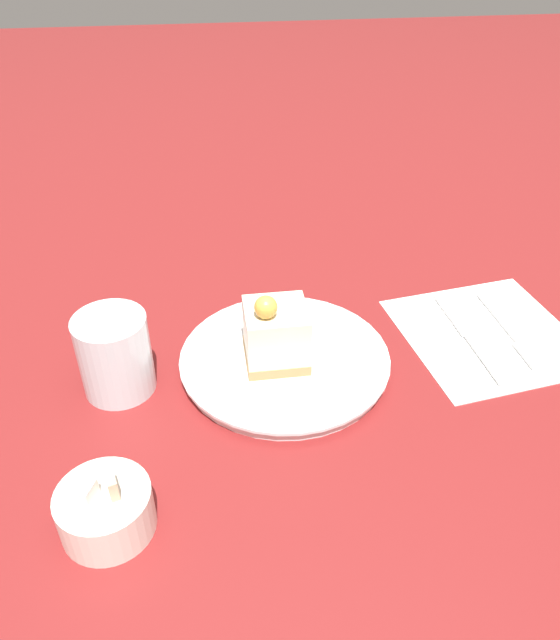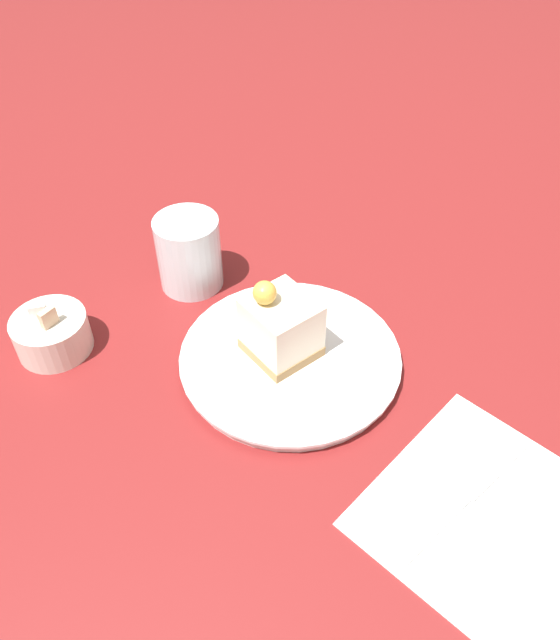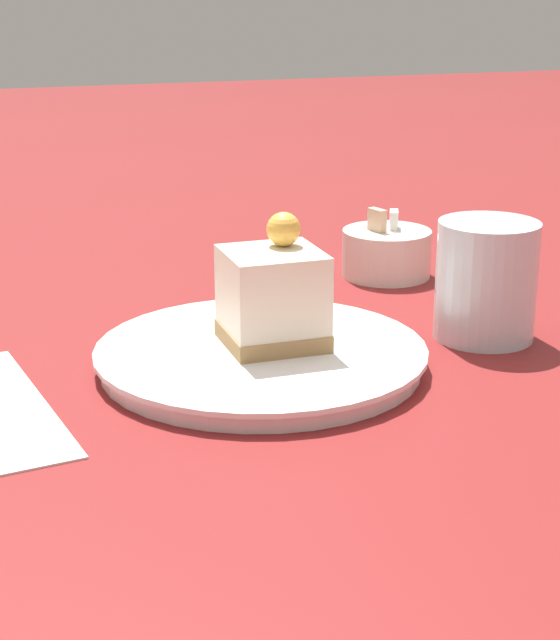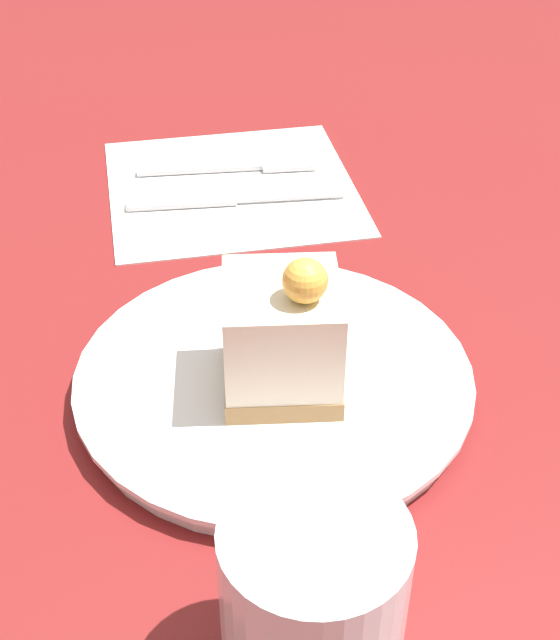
% 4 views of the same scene
% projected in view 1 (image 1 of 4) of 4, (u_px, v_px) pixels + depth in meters
% --- Properties ---
extents(ground_plane, '(4.00, 4.00, 0.00)m').
position_uv_depth(ground_plane, '(305.00, 374.00, 0.75)').
color(ground_plane, maroon).
extents(plate, '(0.25, 0.25, 0.02)m').
position_uv_depth(plate, '(285.00, 360.00, 0.76)').
color(plate, white).
rests_on(plate, ground_plane).
extents(cake_slice, '(0.07, 0.07, 0.10)m').
position_uv_depth(cake_slice, '(276.00, 334.00, 0.72)').
color(cake_slice, '#AD8451').
rests_on(cake_slice, plate).
extents(napkin, '(0.24, 0.24, 0.00)m').
position_uv_depth(napkin, '(487.00, 334.00, 0.81)').
color(napkin, white).
rests_on(napkin, ground_plane).
extents(fork, '(0.03, 0.16, 0.00)m').
position_uv_depth(fork, '(514.00, 335.00, 0.80)').
color(fork, silver).
rests_on(fork, napkin).
extents(knife, '(0.03, 0.19, 0.00)m').
position_uv_depth(knife, '(462.00, 327.00, 0.82)').
color(knife, silver).
rests_on(knife, napkin).
extents(sugar_bowl, '(0.09, 0.09, 0.07)m').
position_uv_depth(sugar_bowl, '(106.00, 510.00, 0.57)').
color(sugar_bowl, silver).
rests_on(sugar_bowl, ground_plane).
extents(drinking_glass, '(0.08, 0.08, 0.10)m').
position_uv_depth(drinking_glass, '(115.00, 354.00, 0.70)').
color(drinking_glass, silver).
rests_on(drinking_glass, ground_plane).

